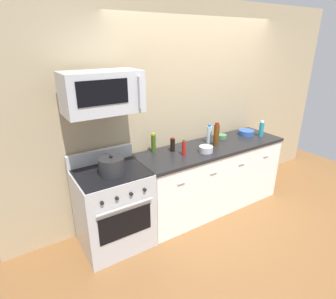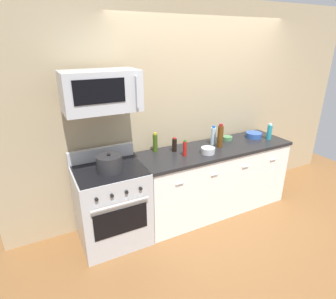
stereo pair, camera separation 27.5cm
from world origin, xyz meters
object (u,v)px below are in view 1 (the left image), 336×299
bowl_green_glaze (222,136)px  stockpot (112,165)px  bottle_wine_amber (216,135)px  bottle_olive_oil (153,143)px  bottle_dish_soap (261,129)px  bottle_water_clear (209,134)px  bowl_steel_prep (206,149)px  bowl_blue_mixing (246,132)px  microwave (102,92)px  range_oven (113,208)px  bottle_soy_sauce_dark (173,145)px  bottle_hot_sauce_red (184,148)px

bowl_green_glaze → stockpot: 1.74m
bottle_wine_amber → bottle_olive_oil: 0.85m
bottle_dish_soap → bottle_water_clear: bearing=166.7°
bottle_water_clear → bowl_steel_prep: bearing=-136.4°
bowl_steel_prep → bottle_wine_amber: bearing=23.1°
bowl_blue_mixing → microwave: bearing=-179.4°
bottle_dish_soap → bowl_green_glaze: bearing=156.3°
range_oven → bowl_blue_mixing: 2.19m
bottle_soy_sauce_dark → bottle_water_clear: bearing=-1.7°
bottle_water_clear → stockpot: size_ratio=0.93×
bottle_olive_oil → bowl_green_glaze: bottle_olive_oil is taller
bowl_green_glaze → bottle_hot_sauce_red: bearing=-165.4°
microwave → bottle_dish_soap: size_ratio=3.27×
bowl_steel_prep → bottle_dish_soap: bearing=2.2°
bottle_dish_soap → bottle_wine_amber: 0.80m
range_oven → bottle_wine_amber: size_ratio=3.45×
bottle_wine_amber → bottle_water_clear: 0.13m
microwave → bottle_wine_amber: microwave is taller
bottle_dish_soap → stockpot: bearing=179.2°
bowl_steel_prep → stockpot: (-1.21, 0.07, 0.05)m
bowl_blue_mixing → bowl_green_glaze: bowl_blue_mixing is taller
bottle_wine_amber → stockpot: 1.47m
bowl_green_glaze → stockpot: bearing=-173.2°
range_oven → microwave: 1.28m
microwave → bottle_dish_soap: 2.39m
stockpot → bowl_steel_prep: bearing=-3.4°
bottle_dish_soap → bowl_blue_mixing: (-0.14, 0.15, -0.07)m
bottle_water_clear → bottle_soy_sauce_dark: (-0.58, 0.02, -0.04)m
bottle_olive_oil → bowl_green_glaze: (1.07, -0.07, -0.09)m
microwave → bottle_dish_soap: (2.27, -0.13, -0.72)m
bottle_olive_oil → range_oven: bearing=-161.2°
bottle_hot_sauce_red → bottle_water_clear: bearing=17.4°
bowl_green_glaze → bottle_soy_sauce_dark: bearing=-178.3°
range_oven → microwave: (0.00, 0.04, 1.28)m
bottle_dish_soap → stockpot: bottle_dish_soap is taller
bowl_green_glaze → stockpot: stockpot is taller
bottle_wine_amber → bowl_steel_prep: size_ratio=1.81×
microwave → bottle_soy_sauce_dark: microwave is taller
bottle_wine_amber → stockpot: bearing=-178.4°
bottle_olive_oil → bottle_water_clear: size_ratio=0.97×
range_oven → bottle_water_clear: size_ratio=4.21×
bottle_hot_sauce_red → bowl_green_glaze: bottle_hot_sauce_red is taller
bottle_olive_oil → bottle_hot_sauce_red: 0.38m
range_oven → bottle_soy_sauce_dark: size_ratio=5.96×
bottle_wine_amber → bottle_olive_oil: bearing=163.8°
bottle_hot_sauce_red → bottle_water_clear: bottle_water_clear is taller
range_oven → bowl_steel_prep: bearing=-5.9°
bottle_olive_oil → bottle_soy_sauce_dark: (0.22, -0.10, -0.03)m
bottle_dish_soap → bottle_soy_sauce_dark: bottle_dish_soap is taller
bottle_soy_sauce_dark → bowl_green_glaze: size_ratio=1.34×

